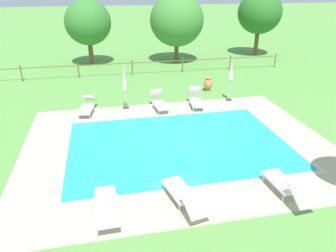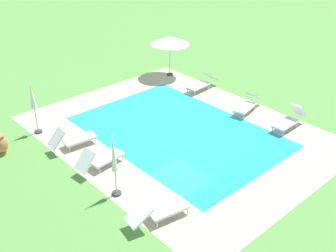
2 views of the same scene
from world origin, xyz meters
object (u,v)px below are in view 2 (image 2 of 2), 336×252
Objects in this scene: sun_lounger_north_far at (100,159)px; sun_lounger_south_mid at (289,120)px; patio_umbrella_closed_row_west at (114,160)px; sun_lounger_north_mid at (248,104)px; patio_umbrella_closed_row_mid_west at (33,101)px; sun_lounger_south_near_corner at (160,210)px; sun_lounger_north_end at (202,83)px; sun_lounger_north_near_steps at (73,139)px; patio_umbrella_open_foreground at (170,40)px; terracotta_urn_near_fence at (1,144)px.

sun_lounger_south_mid is at bearing -110.69° from sun_lounger_north_far.
patio_umbrella_closed_row_west is at bearing 81.35° from sun_lounger_south_mid.
patio_umbrella_closed_row_mid_west reaches higher than sun_lounger_north_mid.
patio_umbrella_closed_row_mid_west is (7.55, 0.28, 1.14)m from sun_lounger_south_near_corner.
sun_lounger_north_far is at bearing 84.71° from sun_lounger_north_mid.
sun_lounger_north_mid is 3.17m from sun_lounger_north_end.
sun_lounger_south_mid is at bearing 177.90° from sun_lounger_north_end.
patio_umbrella_open_foreground reaches higher than sun_lounger_north_near_steps.
sun_lounger_north_far is 2.01m from patio_umbrella_closed_row_west.
sun_lounger_south_near_corner is at bearing 94.71° from sun_lounger_south_mid.
sun_lounger_north_mid is 1.03× the size of sun_lounger_north_end.
sun_lounger_north_near_steps is at bearing 0.13° from sun_lounger_north_far.
sun_lounger_north_far is (-1.92, -0.00, -0.00)m from sun_lounger_north_near_steps.
patio_umbrella_open_foreground is 10.92m from patio_umbrella_closed_row_west.
patio_umbrella_open_foreground is at bearing -3.06° from sun_lounger_north_end.
terracotta_urn_near_fence is at bearing 58.08° from sun_lounger_north_near_steps.
patio_umbrella_open_foreground is (5.08, -8.07, 1.62)m from sun_lounger_north_far.
sun_lounger_south_mid is at bearing -122.01° from terracotta_urn_near_fence.
sun_lounger_north_near_steps is at bearing -7.82° from patio_umbrella_closed_row_west.
patio_umbrella_closed_row_west is (-4.11, 8.43, 1.03)m from sun_lounger_north_end.
sun_lounger_south_near_corner is at bearing 176.31° from sun_lounger_north_far.
sun_lounger_south_mid is at bearing -129.92° from patio_umbrella_closed_row_mid_west.
sun_lounger_north_end is at bearing -2.10° from sun_lounger_south_mid.
sun_lounger_north_near_steps is 2.71m from terracotta_urn_near_fence.
sun_lounger_south_near_corner is 0.92× the size of patio_umbrella_open_foreground.
sun_lounger_north_near_steps is 1.04× the size of sun_lounger_south_mid.
patio_umbrella_closed_row_west is at bearing 96.64° from sun_lounger_north_mid.
sun_lounger_south_mid is 8.38m from patio_umbrella_closed_row_west.
terracotta_urn_near_fence is (6.93, 2.08, 0.08)m from sun_lounger_south_near_corner.
sun_lounger_south_mid reaches higher than terracotta_urn_near_fence.
sun_lounger_south_near_corner is 7.24m from terracotta_urn_near_fence.
terracotta_urn_near_fence is at bearing 34.50° from sun_lounger_north_far.
sun_lounger_south_near_corner is 2.53× the size of terracotta_urn_near_fence.
sun_lounger_south_mid is 0.82× the size of patio_umbrella_open_foreground.
patio_umbrella_closed_row_west is at bearing -179.85° from patio_umbrella_closed_row_mid_west.
patio_umbrella_closed_row_mid_west is (-1.10, 8.58, -0.51)m from patio_umbrella_open_foreground.
patio_umbrella_closed_row_west is at bearing 116.02° from sun_lounger_north_end.
sun_lounger_north_end is 10.28m from terracotta_urn_near_fence.
sun_lounger_south_mid is (0.66, -7.96, 0.03)m from sun_lounger_south_near_corner.
patio_umbrella_open_foreground is (8.00, -0.34, 1.62)m from sun_lounger_south_mid.
sun_lounger_south_near_corner is at bearing 126.43° from sun_lounger_north_end.
patio_umbrella_closed_row_west reaches higher than patio_umbrella_closed_row_mid_west.
sun_lounger_south_mid reaches higher than sun_lounger_north_mid.
patio_umbrella_closed_row_west is (-1.67, 0.50, 1.00)m from sun_lounger_north_far.
patio_umbrella_closed_row_mid_west is (4.69, 8.21, 1.14)m from sun_lounger_north_mid.
patio_umbrella_closed_row_mid_west is (5.64, 0.01, 0.11)m from patio_umbrella_closed_row_west.
patio_umbrella_closed_row_west is at bearing 172.18° from sun_lounger_north_near_steps.
patio_umbrella_open_foreground is 10.63m from terracotta_urn_near_fence.
terracotta_urn_near_fence is at bearing 67.87° from sun_lounger_north_mid.
sun_lounger_south_mid is (-5.37, 0.20, 0.03)m from sun_lounger_north_end.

